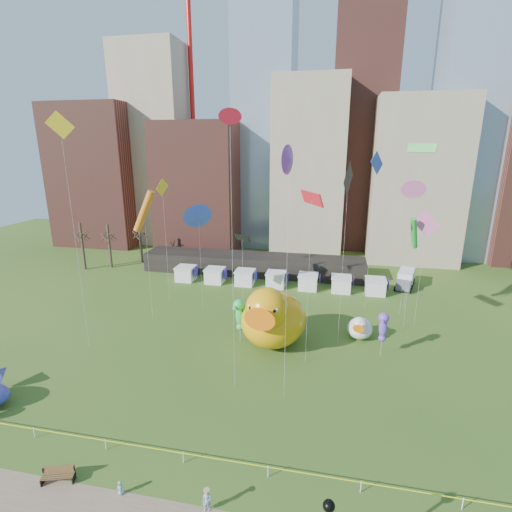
% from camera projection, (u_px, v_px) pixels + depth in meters
% --- Properties ---
extents(ground, '(160.00, 160.00, 0.00)m').
position_uv_depth(ground, '(184.00, 463.00, 26.93)').
color(ground, '#30551A').
rests_on(ground, ground).
extents(skyline, '(101.00, 23.00, 68.00)m').
position_uv_depth(skyline, '(302.00, 146.00, 78.11)').
color(skyline, brown).
rests_on(skyline, ground).
extents(crane_left, '(23.00, 1.00, 76.00)m').
position_uv_depth(crane_left, '(193.00, 16.00, 78.37)').
color(crane_left, red).
rests_on(crane_left, ground).
extents(pavilion, '(38.00, 6.00, 3.20)m').
position_uv_depth(pavilion, '(253.00, 264.00, 66.82)').
color(pavilion, black).
rests_on(pavilion, ground).
extents(vendor_tents, '(33.24, 2.80, 2.40)m').
position_uv_depth(vendor_tents, '(276.00, 280.00, 60.34)').
color(vendor_tents, white).
rests_on(vendor_tents, ground).
extents(bare_trees, '(8.44, 6.44, 8.50)m').
position_uv_depth(bare_trees, '(110.00, 245.00, 69.83)').
color(bare_trees, '#382B21').
rests_on(bare_trees, ground).
extents(caution_tape, '(50.00, 0.06, 0.90)m').
position_uv_depth(caution_tape, '(183.00, 455.00, 26.74)').
color(caution_tape, white).
rests_on(caution_tape, ground).
extents(big_duck, '(8.05, 10.17, 7.51)m').
position_uv_depth(big_duck, '(272.00, 317.00, 41.82)').
color(big_duck, orange).
rests_on(big_duck, ground).
extents(small_duck, '(3.30, 4.07, 2.97)m').
position_uv_depth(small_duck, '(360.00, 328.00, 43.97)').
color(small_duck, white).
rests_on(small_duck, ground).
extents(seahorse_green, '(1.60, 1.80, 5.25)m').
position_uv_depth(seahorse_green, '(240.00, 312.00, 42.36)').
color(seahorse_green, silver).
rests_on(seahorse_green, ground).
extents(seahorse_purple, '(1.35, 1.55, 4.98)m').
position_uv_depth(seahorse_purple, '(383.00, 325.00, 39.58)').
color(seahorse_purple, silver).
rests_on(seahorse_purple, ground).
extents(park_bench, '(2.14, 1.24, 1.04)m').
position_uv_depth(park_bench, '(58.00, 474.00, 25.29)').
color(park_bench, brown).
rests_on(park_bench, footpath).
extents(box_truck, '(3.65, 6.28, 2.52)m').
position_uv_depth(box_truck, '(406.00, 279.00, 60.46)').
color(box_truck, white).
rests_on(box_truck, ground).
extents(woman, '(0.62, 0.48, 1.51)m').
position_uv_depth(woman, '(207.00, 501.00, 23.16)').
color(woman, white).
rests_on(woman, footpath).
extents(toddler, '(0.34, 0.25, 0.98)m').
position_uv_depth(toddler, '(120.00, 488.00, 24.35)').
color(toddler, silver).
rests_on(toddler, footpath).
extents(kite_0, '(1.13, 0.78, 24.12)m').
position_uv_depth(kite_0, '(230.00, 120.00, 29.10)').
color(kite_0, silver).
rests_on(kite_0, ground).
extents(kite_1, '(2.11, 0.72, 17.38)m').
position_uv_depth(kite_1, '(413.00, 189.00, 46.42)').
color(kite_1, silver).
rests_on(kite_1, ground).
extents(kite_2, '(0.97, 3.33, 19.95)m').
position_uv_depth(kite_2, '(348.00, 181.00, 37.97)').
color(kite_2, silver).
rests_on(kite_2, ground).
extents(kite_3, '(1.61, 2.33, 13.68)m').
position_uv_depth(kite_3, '(414.00, 233.00, 43.99)').
color(kite_3, silver).
rests_on(kite_3, ground).
extents(kite_4, '(0.81, 2.15, 17.28)m').
position_uv_depth(kite_4, '(162.00, 191.00, 50.52)').
color(kite_4, silver).
rests_on(kite_4, ground).
extents(kite_5, '(1.69, 2.37, 20.83)m').
position_uv_depth(kite_5, '(377.00, 166.00, 46.62)').
color(kite_5, silver).
rests_on(kite_5, ground).
extents(kite_6, '(3.06, 1.06, 16.49)m').
position_uv_depth(kite_6, '(144.00, 211.00, 45.51)').
color(kite_6, silver).
rests_on(kite_6, ground).
extents(kite_7, '(0.59, 2.22, 21.48)m').
position_uv_depth(kite_7, '(289.00, 160.00, 28.39)').
color(kite_7, silver).
rests_on(kite_7, ground).
extents(kite_8, '(2.36, 3.72, 17.40)m').
position_uv_depth(kite_8, '(312.00, 199.00, 34.82)').
color(kite_8, silver).
rests_on(kite_8, ground).
extents(kite_9, '(3.09, 0.49, 14.45)m').
position_uv_depth(kite_9, '(426.00, 225.00, 43.58)').
color(kite_9, silver).
rests_on(kite_9, ground).
extents(kite_10, '(2.37, 1.70, 10.16)m').
position_uv_depth(kite_10, '(242.00, 238.00, 50.28)').
color(kite_10, silver).
rests_on(kite_10, ground).
extents(kite_11, '(3.21, 2.20, 21.66)m').
position_uv_depth(kite_11, '(422.00, 149.00, 46.50)').
color(kite_11, silver).
rests_on(kite_11, ground).
extents(kite_12, '(2.35, 1.17, 24.57)m').
position_uv_depth(kite_12, '(61.00, 132.00, 36.51)').
color(kite_12, silver).
rests_on(kite_12, ground).
extents(kite_13, '(2.05, 2.52, 14.19)m').
position_uv_depth(kite_13, '(199.00, 216.00, 49.14)').
color(kite_13, silver).
rests_on(kite_13, ground).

